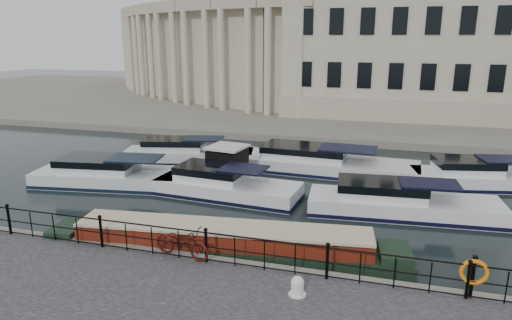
{
  "coord_description": "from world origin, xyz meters",
  "views": [
    {
      "loc": [
        5.4,
        -15.07,
        7.83
      ],
      "look_at": [
        0.5,
        2.0,
        3.0
      ],
      "focal_mm": 32.0,
      "sensor_mm": 36.0,
      "label": 1
    }
  ],
  "objects_px": {
    "bicycle": "(182,242)",
    "harbour_hut": "(227,166)",
    "life_ring_post": "(474,273)",
    "narrowboat": "(222,247)",
    "mooring_bollard": "(297,286)"
  },
  "relations": [
    {
      "from": "mooring_bollard",
      "to": "life_ring_post",
      "type": "xyz_separation_m",
      "value": [
        4.83,
        1.19,
        0.54
      ]
    },
    {
      "from": "bicycle",
      "to": "mooring_bollard",
      "type": "height_order",
      "value": "bicycle"
    },
    {
      "from": "narrowboat",
      "to": "life_ring_post",
      "type": "bearing_deg",
      "value": -17.11
    },
    {
      "from": "mooring_bollard",
      "to": "narrowboat",
      "type": "xyz_separation_m",
      "value": [
        -3.31,
        2.71,
        -0.46
      ]
    },
    {
      "from": "mooring_bollard",
      "to": "narrowboat",
      "type": "height_order",
      "value": "narrowboat"
    },
    {
      "from": "bicycle",
      "to": "harbour_hut",
      "type": "distance_m",
      "value": 9.84
    },
    {
      "from": "harbour_hut",
      "to": "bicycle",
      "type": "bearing_deg",
      "value": -70.32
    },
    {
      "from": "mooring_bollard",
      "to": "harbour_hut",
      "type": "relative_size",
      "value": 0.2
    },
    {
      "from": "mooring_bollard",
      "to": "harbour_hut",
      "type": "bearing_deg",
      "value": 118.84
    },
    {
      "from": "life_ring_post",
      "to": "narrowboat",
      "type": "height_order",
      "value": "life_ring_post"
    },
    {
      "from": "bicycle",
      "to": "harbour_hut",
      "type": "relative_size",
      "value": 0.71
    },
    {
      "from": "harbour_hut",
      "to": "life_ring_post",
      "type": "bearing_deg",
      "value": -32.68
    },
    {
      "from": "life_ring_post",
      "to": "narrowboat",
      "type": "bearing_deg",
      "value": 169.46
    },
    {
      "from": "mooring_bollard",
      "to": "harbour_hut",
      "type": "distance_m",
      "value": 12.45
    },
    {
      "from": "bicycle",
      "to": "harbour_hut",
      "type": "bearing_deg",
      "value": 21.21
    }
  ]
}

